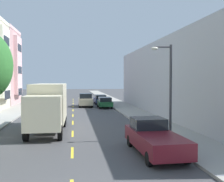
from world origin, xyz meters
The scene contains 13 objects.
ground_plane centered at (0.00, 30.00, 0.00)m, with size 160.00×160.00×0.00m, color #424244.
sidewalk_left centered at (-7.10, 28.00, 0.07)m, with size 3.20×120.00×0.14m, color #99968E.
sidewalk_right centered at (7.10, 28.00, 0.07)m, with size 3.20×120.00×0.14m, color #99968E.
lane_centerline_dashes centered at (0.00, 24.50, 0.00)m, with size 0.14×47.20×0.01m.
apartment_block_opposite centered at (13.70, 20.00, 4.01)m, with size 10.00×36.00×8.02m, color #A8A8AD.
street_lamp centered at (5.93, 8.75, 3.62)m, with size 1.35×0.28×5.91m.
delivery_box_truck centered at (-1.80, 13.45, 1.99)m, with size 2.50×8.16×3.55m.
parked_wagon_forest centered at (4.38, 29.57, 0.80)m, with size 1.87×4.72×1.50m.
parked_sedan_white centered at (-4.33, 50.27, 0.75)m, with size 1.88×4.53×1.43m.
parked_pickup_burgundy centered at (4.25, 6.25, 0.83)m, with size 2.14×5.35×1.73m.
parked_wagon_black centered at (-4.28, 27.66, 0.80)m, with size 1.94×4.75×1.50m.
parked_wagon_navy centered at (4.36, 35.48, 0.80)m, with size 1.84×4.71×1.50m.
moving_champagne_sedan centered at (1.80, 31.73, 0.99)m, with size 1.95×4.80×1.93m.
Camera 1 is at (0.09, -7.09, 3.83)m, focal length 42.47 mm.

